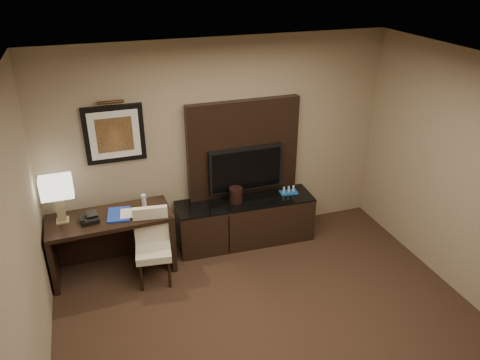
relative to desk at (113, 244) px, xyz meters
name	(u,v)px	position (x,y,z in m)	size (l,w,h in m)	color
ceiling	(316,91)	(1.50, -2.10, 2.31)	(4.50, 5.00, 0.01)	silver
wall_back	(220,144)	(1.50, 0.40, 0.96)	(4.50, 0.01, 2.70)	gray
wall_left	(13,308)	(-0.75, -2.10, 0.96)	(0.01, 5.00, 2.70)	gray
desk	(113,244)	(0.00, 0.00, 0.00)	(1.44, 0.62, 0.77)	black
credenza	(245,221)	(1.75, 0.10, -0.07)	(1.82, 0.51, 0.63)	black
tv_wall_panel	(243,149)	(1.80, 0.34, 0.88)	(1.50, 0.12, 1.30)	black
tv	(246,169)	(1.80, 0.24, 0.63)	(1.00, 0.08, 0.60)	black
artwork	(114,134)	(0.20, 0.38, 1.26)	(0.70, 0.04, 0.70)	black
picture_light	(111,102)	(0.20, 0.34, 1.66)	(0.04, 0.04, 0.30)	#412A15
desk_chair	(153,251)	(0.44, -0.37, 0.04)	(0.40, 0.47, 0.85)	beige
table_lamp	(58,198)	(-0.52, 0.06, 0.69)	(0.38, 0.22, 0.61)	#9A8A60
desk_phone	(89,218)	(-0.22, -0.05, 0.44)	(0.20, 0.18, 0.10)	black
blue_folder	(119,214)	(0.12, -0.01, 0.40)	(0.26, 0.35, 0.02)	#18349C
book	(119,207)	(0.13, -0.02, 0.50)	(0.18, 0.02, 0.24)	beige
water_bottle	(144,201)	(0.43, 0.09, 0.47)	(0.06, 0.06, 0.17)	silver
ice_bucket	(236,195)	(1.62, 0.11, 0.34)	(0.18, 0.18, 0.20)	black
minibar_tray	(289,190)	(2.38, 0.11, 0.28)	(0.24, 0.14, 0.09)	#18599E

